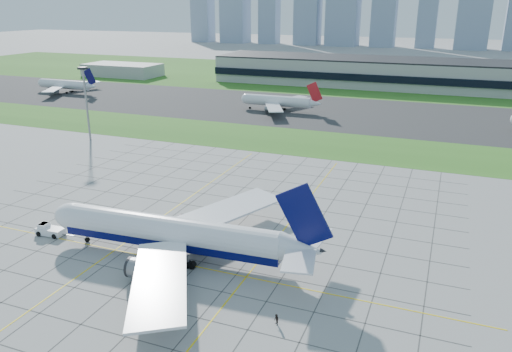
{
  "coord_description": "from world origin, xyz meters",
  "views": [
    {
      "loc": [
        48.06,
        -73.76,
        45.83
      ],
      "look_at": [
        6.91,
        30.92,
        7.0
      ],
      "focal_mm": 35.0,
      "sensor_mm": 36.0,
      "label": 1
    }
  ],
  "objects": [
    {
      "name": "grass_median",
      "position": [
        0.0,
        90.0,
        0.02
      ],
      "size": [
        700.0,
        35.0,
        0.04
      ],
      "primitive_type": "cube",
      "color": "#2B5E1B",
      "rests_on": "ground"
    },
    {
      "name": "grass_far",
      "position": [
        0.0,
        255.0,
        0.02
      ],
      "size": [
        700.0,
        145.0,
        0.04
      ],
      "primitive_type": "cube",
      "color": "#2B5E1B",
      "rests_on": "ground"
    },
    {
      "name": "service_block",
      "position": [
        -160.0,
        210.0,
        4.0
      ],
      "size": [
        50.0,
        25.0,
        8.0
      ],
      "primitive_type": "cube",
      "color": "#B7B7B2",
      "rests_on": "ground"
    },
    {
      "name": "airliner",
      "position": [
        2.27,
        -0.01,
        4.89
      ],
      "size": [
        56.84,
        57.48,
        17.88
      ],
      "rotation": [
        0.0,
        0.0,
        0.06
      ],
      "color": "white",
      "rests_on": "ground"
    },
    {
      "name": "ground",
      "position": [
        0.0,
        0.0,
        0.0
      ],
      "size": [
        1400.0,
        1400.0,
        0.0
      ],
      "primitive_type": "plane",
      "color": "#999994",
      "rests_on": "ground"
    },
    {
      "name": "light_mast",
      "position": [
        -70.0,
        65.0,
        16.18
      ],
      "size": [
        2.5,
        2.5,
        25.6
      ],
      "color": "gray",
      "rests_on": "ground"
    },
    {
      "name": "crew_near",
      "position": [
        -28.33,
        -1.81,
        0.86
      ],
      "size": [
        0.53,
        0.7,
        1.72
      ],
      "primitive_type": "imported",
      "rotation": [
        0.0,
        0.0,
        1.36
      ],
      "color": "black",
      "rests_on": "ground"
    },
    {
      "name": "distant_jet_1",
      "position": [
        -24.07,
        137.92,
        4.48
      ],
      "size": [
        35.91,
        42.66,
        14.08
      ],
      "color": "white",
      "rests_on": "ground"
    },
    {
      "name": "terminal",
      "position": [
        40.0,
        229.87,
        7.89
      ],
      "size": [
        260.0,
        43.0,
        15.8
      ],
      "color": "#B7B7B2",
      "rests_on": "ground"
    },
    {
      "name": "asphalt_taxiway",
      "position": [
        0.0,
        145.0,
        0.03
      ],
      "size": [
        700.0,
        75.0,
        0.04
      ],
      "primitive_type": "cube",
      "color": "#383838",
      "rests_on": "ground"
    },
    {
      "name": "distant_jet_0",
      "position": [
        -148.0,
        141.81,
        4.48
      ],
      "size": [
        36.55,
        42.66,
        14.08
      ],
      "color": "white",
      "rests_on": "ground"
    },
    {
      "name": "apron_markings",
      "position": [
        0.43,
        11.09,
        0.02
      ],
      "size": [
        120.0,
        130.0,
        0.03
      ],
      "color": "#474744",
      "rests_on": "ground"
    },
    {
      "name": "pushback_tug",
      "position": [
        -27.04,
        -1.23,
        1.07
      ],
      "size": [
        8.68,
        3.31,
        2.4
      ],
      "rotation": [
        0.0,
        0.0,
        0.06
      ],
      "color": "white",
      "rests_on": "ground"
    },
    {
      "name": "crew_far",
      "position": [
        27.56,
        -13.25,
        0.9
      ],
      "size": [
        1.07,
        1.1,
        1.79
      ],
      "primitive_type": "imported",
      "rotation": [
        0.0,
        0.0,
        -0.92
      ],
      "color": "black",
      "rests_on": "ground"
    }
  ]
}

